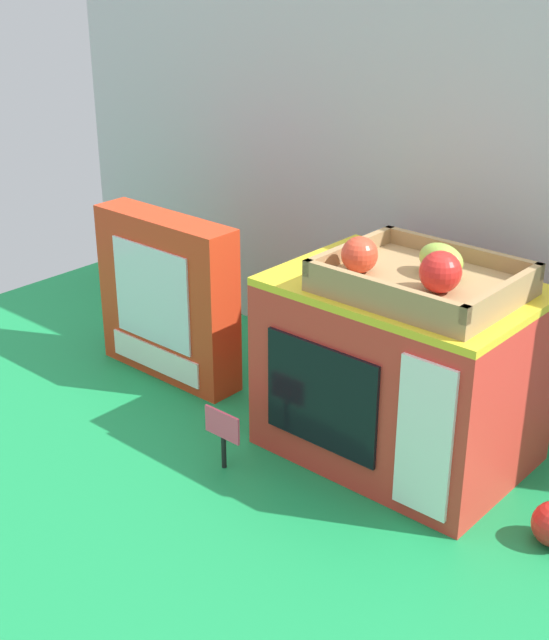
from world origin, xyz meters
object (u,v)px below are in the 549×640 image
Objects in this scene: cookie_set_box at (167,297)px; toy_microwave at (400,371)px; food_groups_crate at (421,278)px; price_sign at (223,431)px.

toy_microwave is at bearing 5.96° from cookie_set_box.
cookie_set_box is at bearing -176.37° from food_groups_crate.
price_sign is (-0.17, -0.22, -0.08)m from toy_microwave.
cookie_set_box is 0.36m from price_sign.
toy_microwave reaches higher than price_sign.
food_groups_crate is at bearing -26.57° from toy_microwave.
food_groups_crate reaches higher than cookie_set_box.
cookie_set_box is (-0.51, -0.03, -0.16)m from food_groups_crate.
cookie_set_box reaches higher than toy_microwave.
food_groups_crate is 2.70× the size of price_sign.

